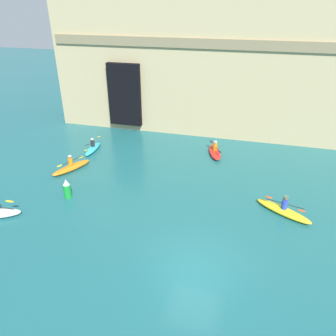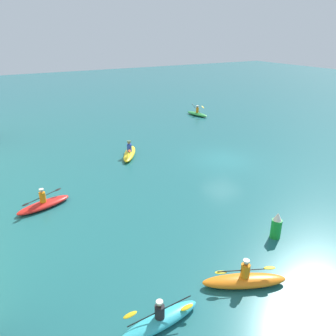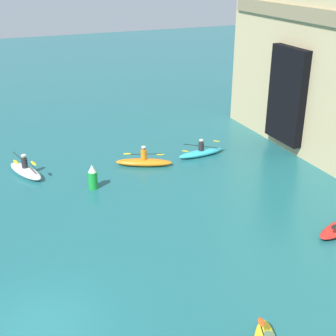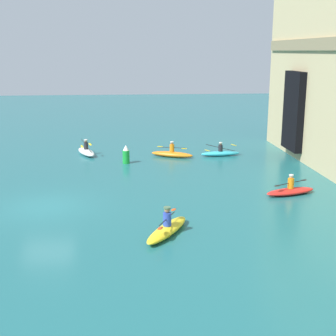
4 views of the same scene
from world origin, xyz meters
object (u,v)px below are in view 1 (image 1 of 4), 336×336
at_px(kayak_yellow, 283,210).
at_px(marker_buoy, 67,189).
at_px(kayak_cyan, 93,148).
at_px(kayak_orange, 71,167).
at_px(kayak_red, 215,152).

bearing_deg(kayak_yellow, marker_buoy, 38.23).
bearing_deg(marker_buoy, kayak_yellow, 7.28).
height_order(kayak_cyan, marker_buoy, marker_buoy).
distance_m(kayak_yellow, marker_buoy, 12.85).
relative_size(kayak_orange, marker_buoy, 2.47).
relative_size(kayak_cyan, marker_buoy, 2.30).
relative_size(kayak_yellow, kayak_cyan, 1.12).
relative_size(kayak_yellow, kayak_red, 1.09).
bearing_deg(kayak_red, kayak_yellow, -160.97).
height_order(kayak_yellow, marker_buoy, marker_buoy).
height_order(kayak_orange, kayak_red, kayak_orange).
distance_m(kayak_yellow, kayak_cyan, 15.31).
height_order(kayak_cyan, kayak_orange, kayak_orange).
bearing_deg(kayak_yellow, kayak_orange, 24.44).
xyz_separation_m(kayak_cyan, kayak_red, (9.56, 1.80, -0.00)).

